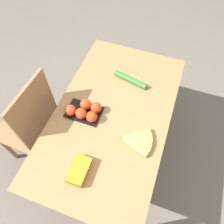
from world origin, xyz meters
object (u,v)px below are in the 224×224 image
Objects in this scene: chair at (32,125)px; carrot_bag at (79,170)px; tomato_pack at (85,111)px; banana_bunch at (136,140)px; cucumber_near at (130,80)px.

chair is 5.85× the size of carrot_bag.
banana_bunch is at bearing -102.05° from tomato_pack.
carrot_bag is at bearing -161.27° from tomato_pack.
chair reaches higher than tomato_pack.
tomato_pack is 0.89× the size of cucumber_near.
cucumber_near is at bearing -28.43° from tomato_pack.
cucumber_near is (0.50, -0.63, 0.23)m from chair.
banana_bunch is 0.84× the size of tomato_pack.
tomato_pack is 0.44m from cucumber_near.
chair is 0.66m from carrot_bag.
tomato_pack is 1.39× the size of carrot_bag.
cucumber_near is at bearing 131.83° from chair.
chair is 5.02× the size of banana_bunch.
carrot_bag reaches higher than banana_bunch.
chair is at bearing 128.50° from cucumber_near.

